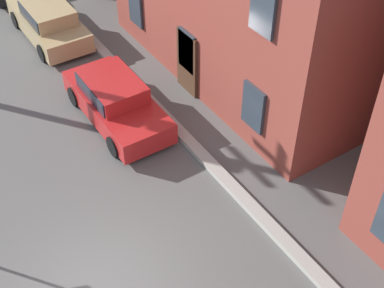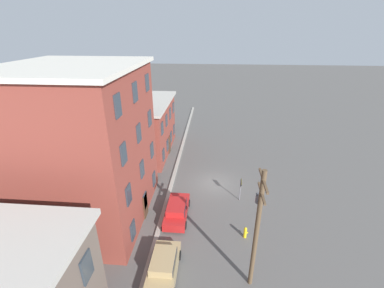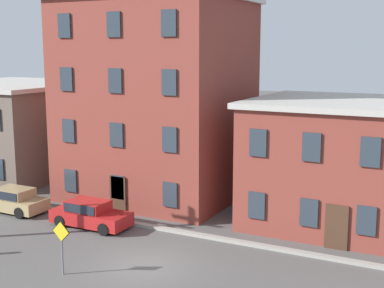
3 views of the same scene
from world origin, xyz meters
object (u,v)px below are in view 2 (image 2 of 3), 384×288
(car_tan, at_px, (163,267))
(utility_pole, at_px, (257,225))
(car_red, at_px, (177,210))
(caution_sign, at_px, (241,186))
(fire_hydrant, at_px, (245,232))

(car_tan, height_order, utility_pole, utility_pole)
(car_red, relative_size, caution_sign, 1.84)
(caution_sign, distance_m, utility_pole, 9.29)
(car_tan, bearing_deg, car_red, -0.90)
(utility_pole, bearing_deg, caution_sign, -0.53)
(car_tan, height_order, caution_sign, caution_sign)
(utility_pole, bearing_deg, car_tan, 89.44)
(car_red, relative_size, fire_hydrant, 4.58)
(car_tan, bearing_deg, utility_pole, -90.56)
(car_red, xyz_separation_m, fire_hydrant, (-1.93, -5.62, -0.27))
(utility_pole, height_order, fire_hydrant, utility_pole)
(caution_sign, height_order, utility_pole, utility_pole)
(fire_hydrant, bearing_deg, car_red, 71.03)
(car_red, xyz_separation_m, caution_sign, (2.90, -5.62, 0.83))
(car_red, bearing_deg, car_tan, 179.10)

